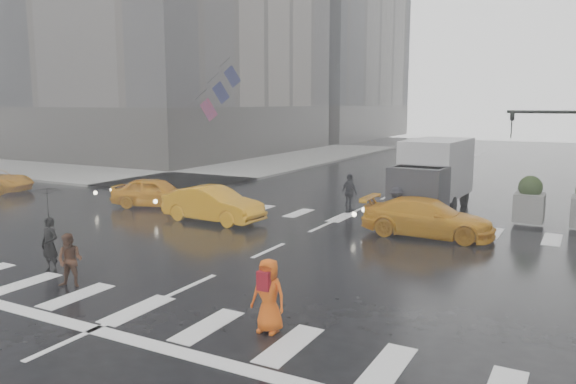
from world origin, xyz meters
The scene contains 14 objects.
ground centered at (0.00, 0.00, 0.00)m, with size 120.00×120.00×0.00m, color black.
sidewalk_nw centered at (-19.50, 17.50, 0.07)m, with size 35.00×35.00×0.15m, color gray.
road_markings centered at (0.00, 0.00, 0.01)m, with size 18.00×48.00×0.01m, color silver, non-canonical shape.
planter_west centered at (7.00, 8.20, 0.98)m, with size 1.10×1.10×1.80m.
flag_cluster centered at (-15.08, 18.50, 5.64)m, with size 2.87×3.06×4.69m.
pedestrian_black centered at (-4.27, -4.91, 1.64)m, with size 1.05×1.06×2.43m.
pedestrian_brown centered at (-2.70, -5.56, 0.71)m, with size 0.69×0.54×1.41m, color #402416.
pedestrian_orange centered at (3.29, -5.61, 0.80)m, with size 0.78×0.52×1.57m.
pedestrian_far_a centered at (-0.23, 7.45, 0.84)m, with size 0.98×0.60×1.67m, color black.
pedestrian_far_b centered at (2.45, 5.60, 0.75)m, with size 0.97×0.54×1.51m, color black.
taxi_front centered at (-8.46, 4.16, 0.68)m, with size 1.60×3.96×1.35m, color orange.
taxi_mid centered at (-4.25, 2.84, 0.70)m, with size 1.49×4.27×1.41m, color orange.
taxi_rear centered at (4.00, 4.42, 0.68)m, with size 1.90×4.12×1.35m, color orange.
box_truck centered at (3.00, 8.86, 1.68)m, with size 2.22×5.91×3.14m.
Camera 1 is at (8.96, -15.24, 4.75)m, focal length 35.00 mm.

